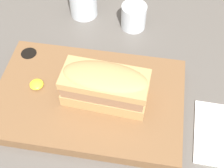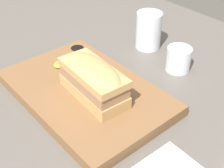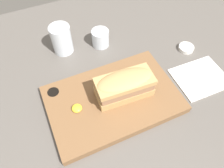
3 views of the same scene
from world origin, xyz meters
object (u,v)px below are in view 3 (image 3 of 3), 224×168
Objects in this scene: serving_board at (113,99)px; condiment_dish at (186,48)px; water_glass at (62,41)px; napkin at (200,78)px; wine_glass at (100,39)px; sandwich at (124,85)px.

serving_board is 7.04× the size of condiment_dish.
napkin is at bearing -39.62° from water_glass.
water_glass is (-6.96, 27.07, 3.12)cm from serving_board.
water_glass is 1.66× the size of wine_glass.
sandwich reaches higher than condiment_dish.
wine_glass is (6.19, 24.36, 1.52)cm from serving_board.
sandwich is 27.30cm from napkin.
sandwich is 25.06cm from wine_glass.
water_glass reaches higher than napkin.
water_glass is (-10.51, 27.30, -2.38)cm from sandwich.
wine_glass is at bearing 75.74° from serving_board.
serving_board is at bearing -104.26° from wine_glass.
serving_board is 6.16× the size of wine_glass.
wine_glass is 36.58cm from napkin.
serving_board is at bearing 173.49° from napkin.
wine_glass is (2.64, 24.60, -3.99)cm from sandwich.
serving_board is 28.12cm from water_glass.
sandwich is 1.64× the size of water_glass.
wine_glass reaches higher than napkin.
napkin is at bearing -6.51° from serving_board.
wine_glass is 0.36× the size of napkin.
water_glass is at bearing 156.37° from condiment_dish.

